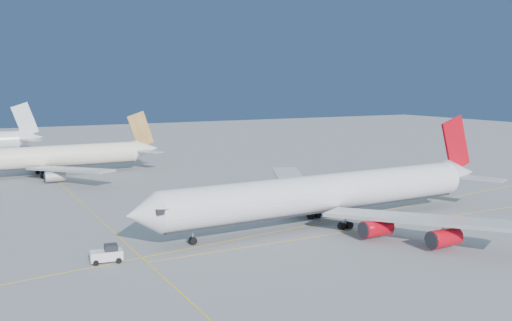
% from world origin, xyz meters
% --- Properties ---
extents(ground, '(500.00, 500.00, 0.00)m').
position_xyz_m(ground, '(0.00, 0.00, 0.00)').
color(ground, slate).
rests_on(ground, ground).
extents(taxiway_lines, '(118.86, 140.00, 0.02)m').
position_xyz_m(taxiway_lines, '(-14.71, 6.34, 0.01)').
color(taxiway_lines, yellow).
rests_on(taxiway_lines, ground).
extents(airliner_virgin, '(74.06, 66.55, 18.28)m').
position_xyz_m(airliner_virgin, '(-4.35, -7.86, 5.51)').
color(airliner_virgin, white).
rests_on(airliner_virgin, ground).
extents(airliner_etihad, '(63.87, 59.15, 16.70)m').
position_xyz_m(airliner_etihad, '(-41.70, 70.45, 5.08)').
color(airliner_etihad, '#F2E9CE').
rests_on(airliner_etihad, ground).
extents(pushback_tug, '(4.60, 3.14, 2.45)m').
position_xyz_m(pushback_tug, '(-44.77, -11.30, 1.14)').
color(pushback_tug, white).
rests_on(pushback_tug, ground).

